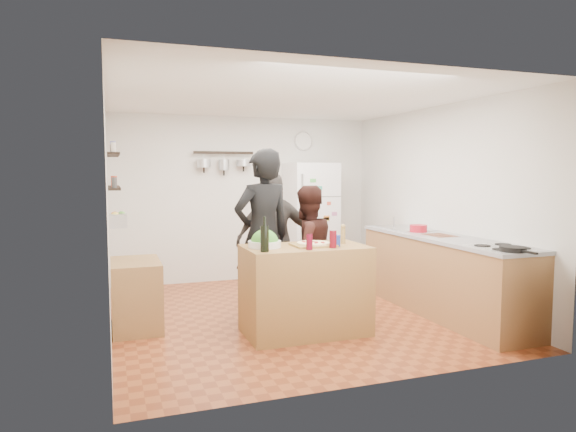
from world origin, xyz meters
name	(u,v)px	position (x,y,z in m)	size (l,w,h in m)	color
room_shell	(280,206)	(0.00, 0.39, 1.25)	(4.20, 4.20, 4.20)	brown
prep_island	(305,290)	(-0.10, -0.71, 0.46)	(1.25, 0.72, 0.91)	olive
pizza_board	(313,245)	(-0.02, -0.73, 0.92)	(0.42, 0.34, 0.02)	olive
pizza	(313,243)	(-0.02, -0.73, 0.94)	(0.34, 0.34, 0.02)	beige
salad_bowl	(265,244)	(-0.52, -0.66, 0.94)	(0.33, 0.33, 0.07)	silver
wine_bottle	(265,239)	(-0.60, -0.93, 1.03)	(0.08, 0.08, 0.25)	black
wine_glass_near	(309,242)	(-0.15, -0.95, 0.99)	(0.06, 0.06, 0.15)	#530718
wine_glass_far	(333,239)	(0.12, -0.91, 1.00)	(0.07, 0.07, 0.18)	#5C0712
pepper_mill	(343,236)	(0.35, -0.66, 0.99)	(0.05, 0.05, 0.16)	olive
salt_canister	(337,241)	(0.20, -0.83, 0.97)	(0.07, 0.07, 0.12)	navy
person_left	(263,236)	(-0.38, -0.13, 0.96)	(0.70, 0.46, 1.92)	black
person_center	(306,251)	(0.14, -0.14, 0.76)	(0.74, 0.57, 1.51)	black
person_back	(275,240)	(-0.06, 0.41, 0.83)	(0.97, 0.41, 1.66)	#322E2C
counter_run	(442,275)	(1.70, -0.55, 0.45)	(0.63, 2.63, 0.90)	#9E7042
stove_top	(502,248)	(1.70, -1.50, 0.91)	(0.60, 0.62, 0.02)	white
skillet	(513,249)	(1.60, -1.75, 0.94)	(0.24, 0.24, 0.05)	black
sink	(404,229)	(1.70, 0.30, 0.92)	(0.50, 0.80, 0.03)	silver
cutting_board	(440,236)	(1.70, -0.48, 0.91)	(0.30, 0.40, 0.02)	brown
red_bowl	(418,228)	(1.65, -0.11, 0.96)	(0.21, 0.21, 0.09)	#B01424
fridge	(311,222)	(0.95, 1.75, 0.90)	(0.70, 0.68, 1.80)	white
wall_clock	(303,141)	(0.95, 2.08, 2.15)	(0.30, 0.30, 0.03)	silver
spice_shelf_lower	(114,188)	(-1.93, 0.20, 1.50)	(0.12, 1.00, 0.03)	black
spice_shelf_upper	(113,155)	(-1.93, 0.20, 1.85)	(0.12, 1.00, 0.03)	black
produce_basket	(118,220)	(-1.90, 0.20, 1.15)	(0.18, 0.35, 0.14)	silver
side_table	(136,295)	(-1.74, 0.02, 0.36)	(0.50, 0.80, 0.73)	#996D40
pot_rack	(224,153)	(-0.35, 2.00, 1.95)	(0.90, 0.04, 0.04)	black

